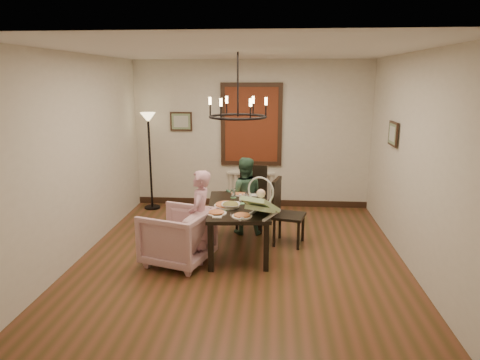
# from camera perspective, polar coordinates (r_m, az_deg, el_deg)

# --- Properties ---
(room_shell) EXTENTS (4.51, 5.00, 2.81)m
(room_shell) POSITION_cam_1_polar(r_m,az_deg,el_deg) (6.11, 0.44, 3.43)
(room_shell) COLOR brown
(room_shell) RESTS_ON ground
(dining_table) EXTENTS (0.98, 1.57, 0.70)m
(dining_table) POSITION_cam_1_polar(r_m,az_deg,el_deg) (6.15, -0.27, -4.05)
(dining_table) COLOR black
(dining_table) RESTS_ON room_shell
(chair_far) EXTENTS (0.53, 0.53, 1.06)m
(chair_far) POSITION_cam_1_polar(r_m,az_deg,el_deg) (7.07, 1.44, -2.42)
(chair_far) COLOR black
(chair_far) RESTS_ON room_shell
(chair_right) EXTENTS (0.54, 0.54, 1.01)m
(chair_right) POSITION_cam_1_polar(r_m,az_deg,el_deg) (6.47, 6.58, -4.27)
(chair_right) COLOR black
(chair_right) RESTS_ON room_shell
(armchair) EXTENTS (1.04, 1.03, 0.76)m
(armchair) POSITION_cam_1_polar(r_m,az_deg,el_deg) (5.89, -8.33, -7.45)
(armchair) COLOR #CC9CAE
(armchair) RESTS_ON room_shell
(elderly_woman) EXTENTS (0.28, 0.40, 1.06)m
(elderly_woman) POSITION_cam_1_polar(r_m,az_deg,el_deg) (5.82, -5.33, -5.99)
(elderly_woman) COLOR #D395A6
(elderly_woman) RESTS_ON room_shell
(seated_man) EXTENTS (0.53, 0.42, 1.04)m
(seated_man) POSITION_cam_1_polar(r_m,az_deg,el_deg) (6.88, 0.57, -2.96)
(seated_man) COLOR #365B44
(seated_man) RESTS_ON room_shell
(baby_bouncer) EXTENTS (0.59, 0.66, 0.36)m
(baby_bouncer) POSITION_cam_1_polar(r_m,az_deg,el_deg) (5.58, 2.76, -3.07)
(baby_bouncer) COLOR #BCE8A0
(baby_bouncer) RESTS_ON dining_table
(salad_bowl) EXTENTS (0.32, 0.32, 0.08)m
(salad_bowl) POSITION_cam_1_polar(r_m,az_deg,el_deg) (5.96, -1.24, -3.39)
(salad_bowl) COLOR white
(salad_bowl) RESTS_ON dining_table
(pizza_platter) EXTENTS (0.36, 0.36, 0.04)m
(pizza_platter) POSITION_cam_1_polar(r_m,az_deg,el_deg) (6.03, -1.79, -3.36)
(pizza_platter) COLOR tan
(pizza_platter) RESTS_ON dining_table
(drinking_glass) EXTENTS (0.08, 0.08, 0.15)m
(drinking_glass) POSITION_cam_1_polar(r_m,az_deg,el_deg) (6.26, 1.04, -2.19)
(drinking_glass) COLOR silver
(drinking_glass) RESTS_ON dining_table
(window_blinds) EXTENTS (1.00, 0.03, 1.40)m
(window_blinds) POSITION_cam_1_polar(r_m,az_deg,el_deg) (8.15, 1.52, 7.38)
(window_blinds) COLOR maroon
(window_blinds) RESTS_ON room_shell
(radiator) EXTENTS (0.92, 0.12, 0.62)m
(radiator) POSITION_cam_1_polar(r_m,az_deg,el_deg) (8.40, 1.48, -1.11)
(radiator) COLOR silver
(radiator) RESTS_ON room_shell
(picture_back) EXTENTS (0.42, 0.03, 0.36)m
(picture_back) POSITION_cam_1_polar(r_m,az_deg,el_deg) (8.34, -7.86, 7.75)
(picture_back) COLOR black
(picture_back) RESTS_ON room_shell
(picture_right) EXTENTS (0.03, 0.42, 0.36)m
(picture_right) POSITION_cam_1_polar(r_m,az_deg,el_deg) (6.82, 19.74, 5.82)
(picture_right) COLOR black
(picture_right) RESTS_ON room_shell
(floor_lamp) EXTENTS (0.30, 0.30, 1.80)m
(floor_lamp) POSITION_cam_1_polar(r_m,az_deg,el_deg) (8.28, -11.88, 2.29)
(floor_lamp) COLOR black
(floor_lamp) RESTS_ON room_shell
(chandelier) EXTENTS (0.80, 0.80, 0.04)m
(chandelier) POSITION_cam_1_polar(r_m,az_deg,el_deg) (5.88, -0.28, 8.44)
(chandelier) COLOR black
(chandelier) RESTS_ON room_shell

